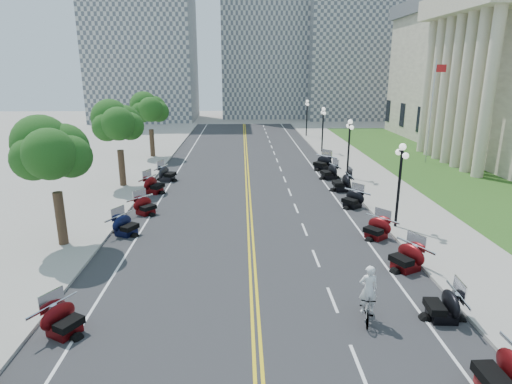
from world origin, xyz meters
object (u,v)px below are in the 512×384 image
object	(u,v)px
cyclist_rider	(370,270)
flagpole	(431,113)
bicycle	(367,307)
motorcycle_n_3	(504,372)

from	to	relation	value
cyclist_rider	flagpole	bearing A→B (deg)	-116.71
bicycle	motorcycle_n_3	bearing A→B (deg)	-40.76
flagpole	bicycle	world-z (taller)	flagpole
flagpole	motorcycle_n_3	world-z (taller)	flagpole
flagpole	cyclist_rider	bearing A→B (deg)	-116.71
flagpole	cyclist_rider	world-z (taller)	flagpole
flagpole	bicycle	bearing A→B (deg)	-116.71
bicycle	flagpole	bearing A→B (deg)	76.23
flagpole	cyclist_rider	xyz separation A→B (m)	(-13.85, -27.52, -2.92)
motorcycle_n_3	flagpole	bearing A→B (deg)	159.53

